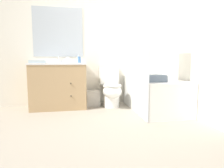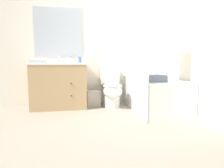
# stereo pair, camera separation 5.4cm
# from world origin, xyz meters

# --- Properties ---
(ground_plane) EXTENTS (14.00, 14.00, 0.00)m
(ground_plane) POSITION_xyz_m (0.00, 0.00, 0.00)
(ground_plane) COLOR gray
(wall_back) EXTENTS (8.00, 0.06, 2.50)m
(wall_back) POSITION_xyz_m (-0.01, 1.66, 1.25)
(wall_back) COLOR white
(wall_back) RESTS_ON ground_plane
(wall_right) EXTENTS (0.05, 2.63, 2.50)m
(wall_right) POSITION_xyz_m (1.30, 0.82, 1.25)
(wall_right) COLOR white
(wall_right) RESTS_ON ground_plane
(vanity_cabinet) EXTENTS (1.00, 0.58, 0.83)m
(vanity_cabinet) POSITION_xyz_m (-0.78, 1.36, 0.42)
(vanity_cabinet) COLOR tan
(vanity_cabinet) RESTS_ON ground_plane
(sink_faucet) EXTENTS (0.14, 0.12, 0.12)m
(sink_faucet) POSITION_xyz_m (-0.78, 1.54, 0.87)
(sink_faucet) COLOR silver
(sink_faucet) RESTS_ON vanity_cabinet
(toilet) EXTENTS (0.37, 0.68, 0.75)m
(toilet) POSITION_xyz_m (0.19, 1.28, 0.34)
(toilet) COLOR white
(toilet) RESTS_ON ground_plane
(bathtub) EXTENTS (0.76, 1.45, 0.56)m
(bathtub) POSITION_xyz_m (0.89, 0.90, 0.28)
(bathtub) COLOR white
(bathtub) RESTS_ON ground_plane
(shower_curtain) EXTENTS (0.01, 0.38, 1.87)m
(shower_curtain) POSITION_xyz_m (0.50, 0.36, 0.94)
(shower_curtain) COLOR white
(shower_curtain) RESTS_ON ground_plane
(wastebasket) EXTENTS (0.26, 0.22, 0.30)m
(wastebasket) POSITION_xyz_m (-0.15, 1.41, 0.15)
(wastebasket) COLOR #B7B2A8
(wastebasket) RESTS_ON ground_plane
(tissue_box) EXTENTS (0.13, 0.11, 0.11)m
(tissue_box) POSITION_xyz_m (-0.61, 1.51, 0.88)
(tissue_box) COLOR white
(tissue_box) RESTS_ON vanity_cabinet
(soap_dispenser) EXTENTS (0.06, 0.06, 0.15)m
(soap_dispenser) POSITION_xyz_m (-0.40, 1.41, 0.90)
(soap_dispenser) COLOR #4C7AB2
(soap_dispenser) RESTS_ON vanity_cabinet
(hand_towel_folded) EXTENTS (0.26, 0.16, 0.05)m
(hand_towel_folded) POSITION_xyz_m (-1.11, 1.18, 0.86)
(hand_towel_folded) COLOR silver
(hand_towel_folded) RESTS_ON vanity_cabinet
(bath_towel_folded) EXTENTS (0.31, 0.22, 0.10)m
(bath_towel_folded) POSITION_xyz_m (0.71, 0.44, 0.61)
(bath_towel_folded) COLOR slate
(bath_towel_folded) RESTS_ON bathtub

